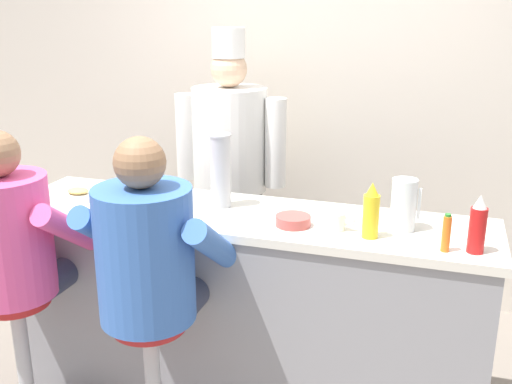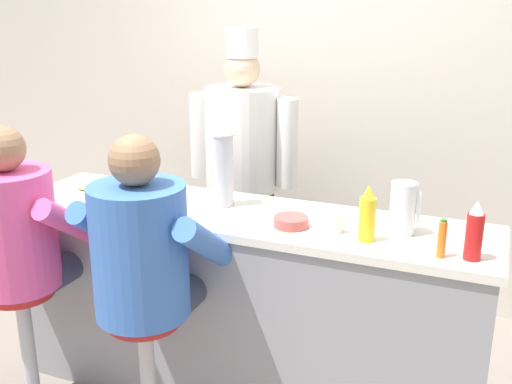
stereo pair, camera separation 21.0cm
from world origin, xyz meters
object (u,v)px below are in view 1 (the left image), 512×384
(cook_in_whites_near, at_px, (230,164))
(water_pitcher_clear, at_px, (404,205))
(mustard_bottle_yellow, at_px, (371,212))
(ketchup_bottle_red, at_px, (478,226))
(cup_stack_steel, at_px, (221,171))
(hot_sauce_bottle_orange, at_px, (446,233))
(diner_seated_pink, at_px, (13,244))
(coffee_mug_white, at_px, (336,221))
(breakfast_plate, at_px, (78,194))
(cereal_bowl, at_px, (293,221))
(coffee_mug_tan, at_px, (106,198))
(diner_seated_blue, at_px, (150,261))

(cook_in_whites_near, bearing_deg, water_pitcher_clear, -36.74)
(mustard_bottle_yellow, relative_size, cook_in_whites_near, 0.13)
(ketchup_bottle_red, xyz_separation_m, cup_stack_steel, (-1.17, 0.22, 0.07))
(hot_sauce_bottle_orange, height_order, diner_seated_pink, diner_seated_pink)
(diner_seated_pink, bearing_deg, ketchup_bottle_red, 9.59)
(coffee_mug_white, bearing_deg, breakfast_plate, 177.82)
(cook_in_whites_near, bearing_deg, cereal_bowl, -55.28)
(cook_in_whites_near, bearing_deg, coffee_mug_white, -47.71)
(coffee_mug_tan, height_order, diner_seated_blue, diner_seated_blue)
(water_pitcher_clear, height_order, diner_seated_pink, diner_seated_pink)
(ketchup_bottle_red, height_order, water_pitcher_clear, ketchup_bottle_red)
(hot_sauce_bottle_orange, distance_m, coffee_mug_tan, 1.59)
(ketchup_bottle_red, relative_size, hot_sauce_bottle_orange, 1.52)
(breakfast_plate, relative_size, cook_in_whites_near, 0.14)
(cereal_bowl, relative_size, diner_seated_blue, 0.11)
(cup_stack_steel, relative_size, cook_in_whites_near, 0.20)
(cereal_bowl, bearing_deg, mustard_bottle_yellow, -6.03)
(mustard_bottle_yellow, xyz_separation_m, diner_seated_pink, (-1.54, -0.37, -0.20))
(mustard_bottle_yellow, height_order, coffee_mug_white, mustard_bottle_yellow)
(mustard_bottle_yellow, height_order, diner_seated_blue, diner_seated_blue)
(ketchup_bottle_red, relative_size, cereal_bowl, 1.52)
(breakfast_plate, bearing_deg, mustard_bottle_yellow, -3.78)
(water_pitcher_clear, height_order, cook_in_whites_near, cook_in_whites_near)
(mustard_bottle_yellow, bearing_deg, coffee_mug_tan, 179.38)
(hot_sauce_bottle_orange, bearing_deg, diner_seated_blue, -165.33)
(cook_in_whites_near, bearing_deg, cup_stack_steel, -72.81)
(coffee_mug_white, relative_size, diner_seated_pink, 0.09)
(mustard_bottle_yellow, relative_size, water_pitcher_clear, 1.05)
(diner_seated_blue, relative_size, cook_in_whites_near, 0.80)
(mustard_bottle_yellow, distance_m, cereal_bowl, 0.36)
(cup_stack_steel, bearing_deg, diner_seated_blue, -100.88)
(hot_sauce_bottle_orange, relative_size, cook_in_whites_near, 0.09)
(coffee_mug_white, bearing_deg, diner_seated_blue, -149.50)
(breakfast_plate, height_order, coffee_mug_tan, coffee_mug_tan)
(hot_sauce_bottle_orange, distance_m, coffee_mug_white, 0.48)
(breakfast_plate, bearing_deg, hot_sauce_bottle_orange, -5.04)
(coffee_mug_tan, relative_size, diner_seated_pink, 0.09)
(mustard_bottle_yellow, relative_size, cup_stack_steel, 0.67)
(cup_stack_steel, bearing_deg, cereal_bowl, -20.58)
(coffee_mug_white, height_order, cup_stack_steel, cup_stack_steel)
(water_pitcher_clear, distance_m, diner_seated_pink, 1.74)
(cereal_bowl, bearing_deg, coffee_mug_white, 3.40)
(cereal_bowl, bearing_deg, diner_seated_pink, -161.36)
(water_pitcher_clear, bearing_deg, hot_sauce_bottle_orange, -46.68)
(coffee_mug_white, bearing_deg, cook_in_whites_near, 132.29)
(water_pitcher_clear, xyz_separation_m, cup_stack_steel, (-0.87, 0.05, 0.07))
(breakfast_plate, height_order, cup_stack_steel, cup_stack_steel)
(hot_sauce_bottle_orange, bearing_deg, breakfast_plate, 174.96)
(ketchup_bottle_red, distance_m, cup_stack_steel, 1.19)
(coffee_mug_white, distance_m, diner_seated_blue, 0.82)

